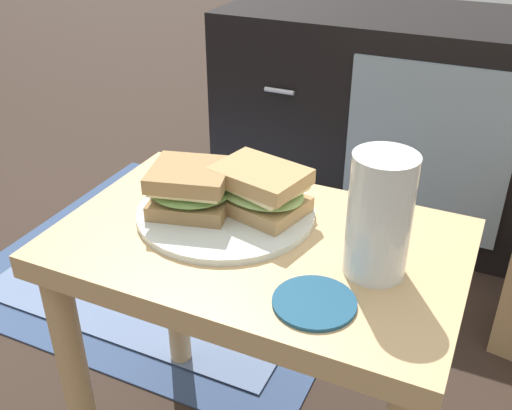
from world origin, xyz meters
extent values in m
cube|color=tan|center=(0.00, 0.00, 0.44)|extent=(0.56, 0.36, 0.04)
cylinder|color=tan|center=(-0.25, -0.14, 0.21)|extent=(0.04, 0.04, 0.43)
cylinder|color=tan|center=(-0.25, 0.14, 0.21)|extent=(0.04, 0.04, 0.43)
cylinder|color=tan|center=(0.25, 0.14, 0.21)|extent=(0.04, 0.04, 0.43)
cube|color=black|center=(-0.01, 0.95, 0.29)|extent=(0.96, 0.44, 0.58)
cube|color=#8C9EA8|center=(0.11, 0.72, 0.30)|extent=(0.39, 0.01, 0.44)
cylinder|color=silver|center=(-0.27, 0.72, 0.41)|extent=(0.08, 0.01, 0.01)
cylinder|color=silver|center=(-0.27, 0.72, 0.19)|extent=(0.08, 0.01, 0.01)
cube|color=#384C72|center=(-0.43, 0.47, 0.00)|extent=(0.92, 0.85, 0.01)
cube|color=slate|center=(-0.43, 0.47, 0.01)|extent=(0.76, 0.69, 0.00)
cylinder|color=silver|center=(-0.07, 0.03, 0.47)|extent=(0.26, 0.26, 0.01)
cube|color=#9E7A4C|center=(-0.11, 0.02, 0.48)|extent=(0.13, 0.12, 0.02)
ellipsoid|color=#729E4C|center=(-0.11, 0.02, 0.50)|extent=(0.14, 0.13, 0.02)
cube|color=beige|center=(-0.11, 0.02, 0.51)|extent=(0.12, 0.11, 0.01)
cube|color=#9E7A4C|center=(-0.11, 0.02, 0.53)|extent=(0.13, 0.12, 0.02)
cube|color=tan|center=(-0.02, 0.05, 0.48)|extent=(0.15, 0.12, 0.02)
ellipsoid|color=#8CB260|center=(-0.02, 0.05, 0.50)|extent=(0.16, 0.13, 0.02)
cube|color=beige|center=(-0.02, 0.05, 0.51)|extent=(0.14, 0.12, 0.01)
cube|color=tan|center=(-0.02, 0.05, 0.53)|extent=(0.14, 0.12, 0.02)
cylinder|color=silver|center=(0.16, -0.01, 0.54)|extent=(0.08, 0.08, 0.16)
cylinder|color=orange|center=(0.16, -0.01, 0.53)|extent=(0.07, 0.07, 0.12)
cylinder|color=white|center=(0.16, -0.01, 0.59)|extent=(0.07, 0.07, 0.01)
cylinder|color=navy|center=(0.12, -0.10, 0.46)|extent=(0.10, 0.10, 0.01)
camera|label=1|loc=(0.28, -0.62, 0.91)|focal=41.48mm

